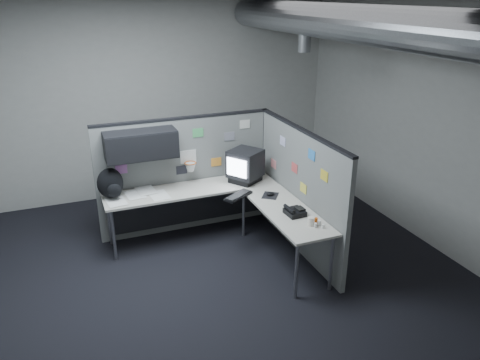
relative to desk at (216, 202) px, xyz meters
name	(u,v)px	position (x,y,z in m)	size (l,w,h in m)	color
room	(270,97)	(0.41, -0.70, 1.48)	(5.62, 5.62, 3.22)	black
partition_back	(174,165)	(-0.40, 0.53, 0.38)	(2.44, 0.42, 1.63)	slate
partition_right	(299,190)	(0.95, -0.49, 0.21)	(0.07, 2.23, 1.63)	slate
desk	(216,202)	(0.00, 0.00, 0.00)	(2.31, 2.11, 0.73)	beige
monitor	(245,165)	(0.52, 0.25, 0.35)	(0.54, 0.54, 0.45)	black
keyboard	(238,196)	(0.23, -0.21, 0.13)	(0.44, 0.35, 0.04)	black
mouse	(270,194)	(0.63, -0.32, 0.13)	(0.29, 0.30, 0.05)	black
phone	(294,212)	(0.66, -0.93, 0.16)	(0.22, 0.24, 0.11)	black
bottles	(318,223)	(0.78, -1.27, 0.15)	(0.12, 0.16, 0.07)	silver
cup	(311,221)	(0.70, -1.24, 0.17)	(0.07, 0.07, 0.10)	white
papers	(139,195)	(-0.94, 0.29, 0.12)	(0.80, 0.55, 0.01)	white
backpack	(111,184)	(-1.27, 0.35, 0.31)	(0.35, 0.33, 0.40)	black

